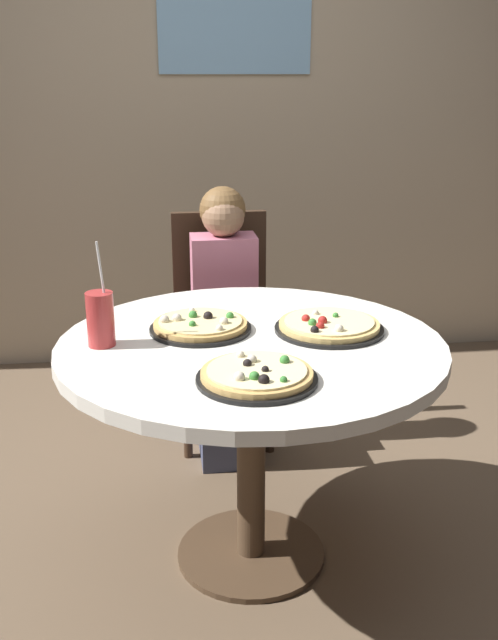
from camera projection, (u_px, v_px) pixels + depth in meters
name	position (u px, v px, depth m)	size (l,w,h in m)	color
ground_plane	(251.00, 555.00, 2.42)	(8.00, 8.00, 0.00)	brown
wall_with_window	(202.00, 83.00, 3.72)	(5.20, 0.14, 2.90)	tan
dining_table	(251.00, 374.00, 2.22)	(1.15, 1.15, 0.75)	silver
chair_wooden	(222.00, 313.00, 3.14)	(0.40, 0.40, 0.95)	#382619
diner_child	(226.00, 338.00, 2.98)	(0.26, 0.41, 1.08)	#3F4766
pizza_veggie	(329.00, 326.00, 2.26)	(0.34, 0.34, 0.05)	black
pizza_cheese	(257.00, 375.00, 1.90)	(0.32, 0.32, 0.05)	black
pizza_pepperoni	(200.00, 325.00, 2.27)	(0.31, 0.31, 0.05)	black
soda_cup	(100.00, 319.00, 2.13)	(0.08, 0.08, 0.31)	#B73333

